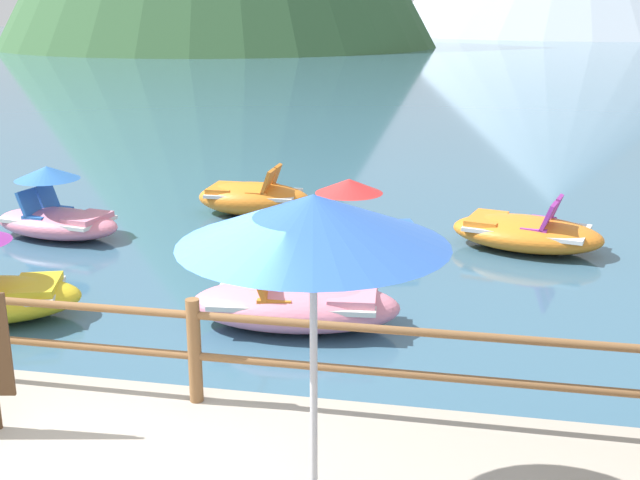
{
  "coord_description": "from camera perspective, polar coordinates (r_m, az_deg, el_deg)",
  "views": [
    {
      "loc": [
        2.28,
        -4.42,
        3.73
      ],
      "look_at": [
        0.43,
        5.0,
        0.9
      ],
      "focal_mm": 44.55,
      "sensor_mm": 36.0,
      "label": 1
    }
  ],
  "objects": [
    {
      "name": "pedal_boat_1",
      "position": [
        12.38,
        2.6,
        0.68
      ],
      "size": [
        2.65,
        1.76,
        1.2
      ],
      "color": "blue",
      "rests_on": "ground"
    },
    {
      "name": "pedal_boat_4",
      "position": [
        9.56,
        -1.72,
        -4.62
      ],
      "size": [
        2.62,
        1.4,
        0.89
      ],
      "color": "pink",
      "rests_on": "ground"
    },
    {
      "name": "dock_railing",
      "position": [
        6.96,
        -9.04,
        -7.11
      ],
      "size": [
        23.92,
        0.12,
        0.95
      ],
      "color": "brown",
      "rests_on": "promenade_dock"
    },
    {
      "name": "pedal_boat_6",
      "position": [
        13.03,
        14.57,
        0.54
      ],
      "size": [
        2.63,
        1.87,
        0.86
      ],
      "color": "orange",
      "rests_on": "ground"
    },
    {
      "name": "pedal_boat_3",
      "position": [
        14.79,
        -4.79,
        3.04
      ],
      "size": [
        2.14,
        1.19,
        0.91
      ],
      "color": "orange",
      "rests_on": "ground"
    },
    {
      "name": "ground_plane",
      "position": [
        44.63,
        8.3,
        11.47
      ],
      "size": [
        200.0,
        200.0,
        0.0
      ],
      "primitive_type": "plane",
      "color": "#38607A"
    },
    {
      "name": "pedal_boat_7",
      "position": [
        13.97,
        -18.42,
        1.71
      ],
      "size": [
        2.44,
        1.5,
        1.2
      ],
      "color": "pink",
      "rests_on": "ground"
    },
    {
      "name": "beach_umbrella",
      "position": [
        4.85,
        -0.49,
        1.07
      ],
      "size": [
        1.7,
        1.7,
        2.24
      ],
      "color": "#B2B2B7",
      "rests_on": "promenade_dock"
    }
  ]
}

